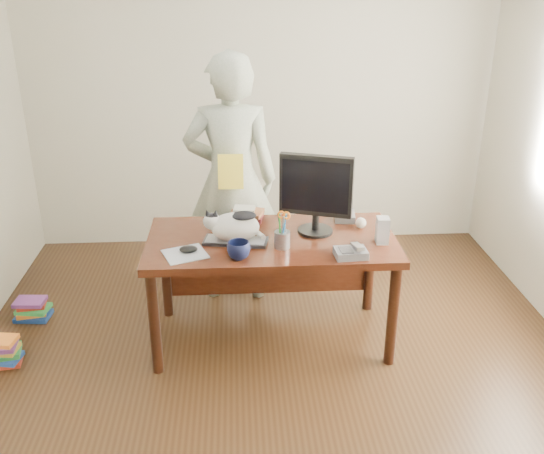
{
  "coord_description": "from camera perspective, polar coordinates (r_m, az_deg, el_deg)",
  "views": [
    {
      "loc": [
        -0.21,
        -2.94,
        2.37
      ],
      "look_at": [
        0.0,
        0.55,
        0.85
      ],
      "focal_mm": 40.0,
      "sensor_mm": 36.0,
      "label": 1
    }
  ],
  "objects": [
    {
      "name": "monitor",
      "position": [
        3.87,
        4.15,
        3.48
      ],
      "size": [
        0.46,
        0.29,
        0.53
      ],
      "rotation": [
        0.0,
        0.0,
        -0.32
      ],
      "color": "black",
      "rests_on": "desk"
    },
    {
      "name": "desk",
      "position": [
        4.03,
        -0.11,
        -2.51
      ],
      "size": [
        1.6,
        0.8,
        0.75
      ],
      "color": "black",
      "rests_on": "ground"
    },
    {
      "name": "held_book",
      "position": [
        4.23,
        -3.9,
        5.22
      ],
      "size": [
        0.18,
        0.11,
        0.24
      ],
      "rotation": [
        0.0,
        0.0,
        -0.01
      ],
      "color": "yellow",
      "rests_on": "person"
    },
    {
      "name": "phone",
      "position": [
        3.68,
        7.48,
        -2.36
      ],
      "size": [
        0.2,
        0.17,
        0.09
      ],
      "rotation": [
        0.0,
        0.0,
        0.07
      ],
      "color": "#5B5A5F",
      "rests_on": "desk"
    },
    {
      "name": "book_stack",
      "position": [
        4.18,
        -2.44,
        1.21
      ],
      "size": [
        0.26,
        0.22,
        0.09
      ],
      "rotation": [
        0.0,
        0.0,
        -0.23
      ],
      "color": "#461213",
      "rests_on": "desk"
    },
    {
      "name": "person",
      "position": [
        4.43,
        -3.86,
        4.41
      ],
      "size": [
        0.68,
        0.45,
        1.86
      ],
      "primitive_type": "imported",
      "rotation": [
        0.0,
        0.0,
        3.13
      ],
      "color": "beige",
      "rests_on": "ground"
    },
    {
      "name": "cat",
      "position": [
        3.8,
        -3.68,
        0.14
      ],
      "size": [
        0.4,
        0.24,
        0.22
      ],
      "rotation": [
        0.0,
        0.0,
        -0.17
      ],
      "color": "silver",
      "rests_on": "keyboard"
    },
    {
      "name": "mouse",
      "position": [
        3.73,
        -7.87,
        -2.08
      ],
      "size": [
        0.13,
        0.11,
        0.04
      ],
      "rotation": [
        0.0,
        0.0,
        0.37
      ],
      "color": "black",
      "rests_on": "mousepad"
    },
    {
      "name": "room",
      "position": [
        3.12,
        0.62,
        4.42
      ],
      "size": [
        4.5,
        4.5,
        4.5
      ],
      "color": "black",
      "rests_on": "ground"
    },
    {
      "name": "mousepad",
      "position": [
        3.72,
        -8.18,
        -2.53
      ],
      "size": [
        0.31,
        0.3,
        0.01
      ],
      "rotation": [
        0.0,
        0.0,
        0.37
      ],
      "color": "#B2B7BF",
      "rests_on": "desk"
    },
    {
      "name": "speaker",
      "position": [
        3.87,
        10.35,
        -0.31
      ],
      "size": [
        0.08,
        0.09,
        0.17
      ],
      "rotation": [
        0.0,
        0.0,
        -0.06
      ],
      "color": "#9A9A9D",
      "rests_on": "desk"
    },
    {
      "name": "baseball",
      "position": [
        4.08,
        8.36,
        0.38
      ],
      "size": [
        0.07,
        0.07,
        0.07
      ],
      "rotation": [
        0.0,
        0.0,
        -0.22
      ],
      "color": "white",
      "rests_on": "desk"
    },
    {
      "name": "calculator",
      "position": [
        4.21,
        6.85,
        1.06
      ],
      "size": [
        0.16,
        0.2,
        0.06
      ],
      "rotation": [
        0.0,
        0.0,
        -0.13
      ],
      "color": "#5B5A5F",
      "rests_on": "desk"
    },
    {
      "name": "pen_cup",
      "position": [
        3.74,
        0.98,
        -1.0
      ],
      "size": [
        0.13,
        0.13,
        0.25
      ],
      "rotation": [
        0.0,
        0.0,
        -0.4
      ],
      "color": "#949499",
      "rests_on": "desk"
    },
    {
      "name": "coffee_mug",
      "position": [
        3.62,
        -3.15,
        -2.2
      ],
      "size": [
        0.18,
        0.18,
        0.11
      ],
      "primitive_type": "imported",
      "rotation": [
        0.0,
        0.0,
        0.42
      ],
      "color": "black",
      "rests_on": "desk"
    },
    {
      "name": "book_pile_a",
      "position": [
        4.33,
        -24.12,
        -10.68
      ],
      "size": [
        0.27,
        0.22,
        0.18
      ],
      "color": "#9E2816",
      "rests_on": "ground"
    },
    {
      "name": "book_pile_b",
      "position": [
        4.76,
        -21.63,
        -7.2
      ],
      "size": [
        0.26,
        0.2,
        0.15
      ],
      "color": "navy",
      "rests_on": "ground"
    },
    {
      "name": "keyboard",
      "position": [
        3.84,
        -3.45,
        -1.31
      ],
      "size": [
        0.42,
        0.22,
        0.02
      ],
      "rotation": [
        0.0,
        0.0,
        -0.17
      ],
      "color": "black",
      "rests_on": "desk"
    }
  ]
}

